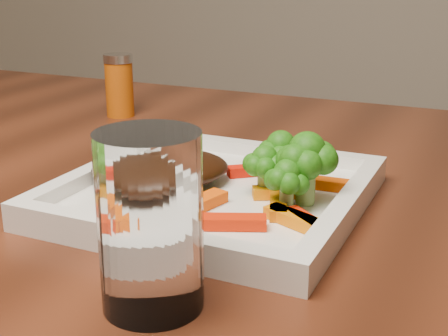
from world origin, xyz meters
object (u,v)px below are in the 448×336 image
at_px(steak, 160,168).
at_px(drinking_glass, 150,222).
at_px(plate, 214,197).
at_px(spice_shaker, 119,85).

relative_size(steak, drinking_glass, 1.12).
distance_m(steak, drinking_glass, 0.21).
relative_size(plate, steak, 2.01).
height_order(plate, steak, steak).
relative_size(steak, spice_shaker, 1.46).
height_order(spice_shaker, drinking_glass, drinking_glass).
bearing_deg(steak, drinking_glass, -61.15).
distance_m(plate, steak, 0.06).
distance_m(plate, spice_shaker, 0.39).
bearing_deg(steak, spice_shaker, 130.31).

